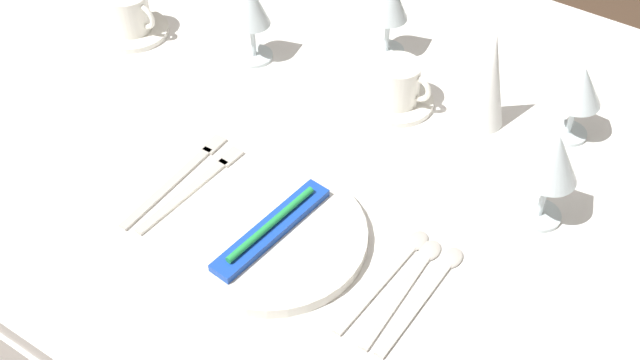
{
  "coord_description": "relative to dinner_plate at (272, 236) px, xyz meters",
  "views": [
    {
      "loc": [
        0.5,
        -0.83,
        1.61
      ],
      "look_at": [
        0.03,
        -0.12,
        0.76
      ],
      "focal_mm": 45.97,
      "sensor_mm": 36.0,
      "label": 1
    }
  ],
  "objects": [
    {
      "name": "fork_inner",
      "position": [
        -0.19,
        0.02,
        -0.01
      ],
      "size": [
        0.02,
        0.23,
        0.0
      ],
      "color": "beige",
      "rests_on": "dining_table"
    },
    {
      "name": "fork_outer",
      "position": [
        -0.16,
        0.02,
        -0.01
      ],
      "size": [
        0.03,
        0.22,
        0.0
      ],
      "color": "beige",
      "rests_on": "dining_table"
    },
    {
      "name": "napkin_folded",
      "position": [
        0.13,
        0.39,
        0.08
      ],
      "size": [
        0.07,
        0.07,
        0.17
      ],
      "primitive_type": "cone",
      "color": "white",
      "rests_on": "dining_table"
    },
    {
      "name": "dinner_plate",
      "position": [
        0.0,
        0.0,
        0.0
      ],
      "size": [
        0.27,
        0.27,
        0.02
      ],
      "primitive_type": "cylinder",
      "color": "white",
      "rests_on": "dining_table"
    },
    {
      "name": "wine_glass_left",
      "position": [
        0.29,
        0.25,
        0.1
      ],
      "size": [
        0.08,
        0.08,
        0.16
      ],
      "color": "silver",
      "rests_on": "dining_table"
    },
    {
      "name": "coffee_cup_left",
      "position": [
        -0.51,
        0.26,
        0.04
      ],
      "size": [
        0.1,
        0.07,
        0.07
      ],
      "color": "white",
      "rests_on": "saucer_left"
    },
    {
      "name": "dining_table",
      "position": [
        -0.03,
        0.24,
        -0.09
      ],
      "size": [
        1.8,
        1.11,
        0.74
      ],
      "color": "white",
      "rests_on": "ground"
    },
    {
      "name": "toothbrush_package",
      "position": [
        -0.0,
        0.0,
        0.02
      ],
      "size": [
        0.06,
        0.21,
        0.02
      ],
      "color": "blue",
      "rests_on": "dinner_plate"
    },
    {
      "name": "saucer_left",
      "position": [
        -0.51,
        0.26,
        -0.0
      ],
      "size": [
        0.13,
        0.13,
        0.01
      ],
      "primitive_type": "cylinder",
      "color": "white",
      "rests_on": "dining_table"
    },
    {
      "name": "coffee_cup_right",
      "position": [
        -0.01,
        0.36,
        0.04
      ],
      "size": [
        0.1,
        0.08,
        0.07
      ],
      "color": "white",
      "rests_on": "saucer_right"
    },
    {
      "name": "saucer_right",
      "position": [
        -0.01,
        0.36,
        -0.0
      ],
      "size": [
        0.13,
        0.13,
        0.01
      ],
      "primitive_type": "cylinder",
      "color": "white",
      "rests_on": "dining_table"
    },
    {
      "name": "wine_glass_right",
      "position": [
        -0.28,
        0.33,
        0.09
      ],
      "size": [
        0.07,
        0.07,
        0.15
      ],
      "color": "silver",
      "rests_on": "dining_table"
    },
    {
      "name": "spoon_soup",
      "position": [
        0.17,
        0.05,
        -0.01
      ],
      "size": [
        0.03,
        0.21,
        0.01
      ],
      "color": "beige",
      "rests_on": "dining_table"
    },
    {
      "name": "spoon_tea",
      "position": [
        0.22,
        0.05,
        -0.01
      ],
      "size": [
        0.03,
        0.21,
        0.01
      ],
      "color": "beige",
      "rests_on": "dining_table"
    },
    {
      "name": "wine_glass_centre",
      "position": [
        -0.09,
        0.47,
        0.09
      ],
      "size": [
        0.07,
        0.07,
        0.15
      ],
      "color": "silver",
      "rests_on": "dining_table"
    },
    {
      "name": "spoon_dessert",
      "position": [
        0.2,
        0.05,
        -0.01
      ],
      "size": [
        0.03,
        0.21,
        0.01
      ],
      "color": "beige",
      "rests_on": "dining_table"
    },
    {
      "name": "wine_glass_far",
      "position": [
        0.26,
        0.44,
        0.08
      ],
      "size": [
        0.07,
        0.07,
        0.13
      ],
      "color": "silver",
      "rests_on": "dining_table"
    }
  ]
}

